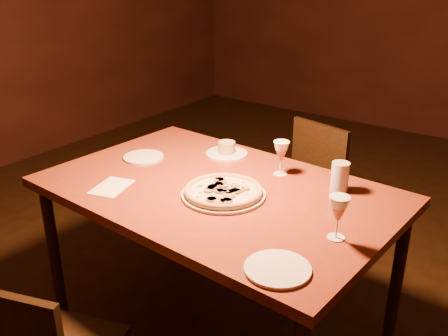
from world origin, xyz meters
The scene contains 11 objects.
floor centered at (0.00, 0.00, 0.00)m, with size 7.00×7.00×0.00m, color black.
dining_table centered at (-0.08, -0.29, 0.75)m, with size 1.58×1.06×0.82m.
chair_far centered at (-0.12, 0.62, 0.48)m, with size 0.49×0.49×0.84m.
pizza_plate centered at (-0.01, -0.35, 0.84)m, with size 0.36×0.36×0.04m.
ramekin_saucer centered at (-0.29, 0.05, 0.84)m, with size 0.21×0.21×0.07m.
wine_glass_far centered at (0.07, -0.01, 0.90)m, with size 0.07×0.07×0.16m, color #BF594F, non-canonical shape.
wine_glass_right centered at (0.52, -0.39, 0.90)m, with size 0.08×0.08×0.17m, color #BF594F, non-canonical shape.
water_tumbler centered at (0.36, -0.01, 0.89)m, with size 0.08×0.08×0.13m, color #AFB7BF.
side_plate_left centered at (-0.59, -0.24, 0.83)m, with size 0.20×0.20×0.01m, color white.
side_plate_near centered at (0.46, -0.69, 0.83)m, with size 0.22×0.22×0.01m, color white.
menu_card centered at (-0.46, -0.57, 0.82)m, with size 0.13×0.19×0.00m, color white.
Camera 1 is at (1.12, -1.89, 1.75)m, focal length 40.00 mm.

